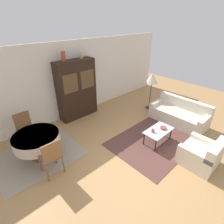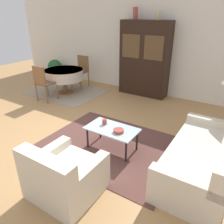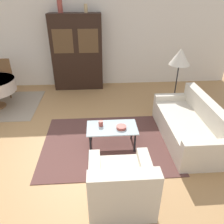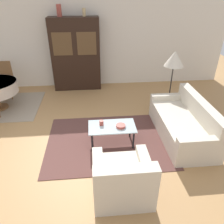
# 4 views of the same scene
# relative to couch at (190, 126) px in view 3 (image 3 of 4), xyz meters

# --- Properties ---
(ground_plane) EXTENTS (14.00, 14.00, 0.00)m
(ground_plane) POSITION_rel_couch_xyz_m (-2.63, -0.48, -0.30)
(ground_plane) COLOR tan
(wall_back) EXTENTS (10.00, 0.06, 2.70)m
(wall_back) POSITION_rel_couch_xyz_m (-2.63, 3.15, 1.05)
(wall_back) COLOR silver
(wall_back) RESTS_ON ground_plane
(area_rug) EXTENTS (2.53, 1.96, 0.01)m
(area_rug) POSITION_rel_couch_xyz_m (-1.61, -0.06, -0.29)
(area_rug) COLOR brown
(area_rug) RESTS_ON ground_plane
(couch) EXTENTS (0.89, 1.94, 0.82)m
(couch) POSITION_rel_couch_xyz_m (0.00, 0.00, 0.00)
(couch) COLOR beige
(couch) RESTS_ON ground_plane
(armchair) EXTENTS (0.87, 0.85, 0.79)m
(armchair) POSITION_rel_couch_xyz_m (-1.51, -1.41, 0.00)
(armchair) COLOR beige
(armchair) RESTS_ON ground_plane
(coffee_table) EXTENTS (0.93, 0.53, 0.42)m
(coffee_table) POSITION_rel_couch_xyz_m (-1.54, -0.14, 0.08)
(coffee_table) COLOR black
(coffee_table) RESTS_ON area_rug
(display_cabinet) EXTENTS (1.43, 0.46, 2.11)m
(display_cabinet) POSITION_rel_couch_xyz_m (-2.34, 2.88, 0.76)
(display_cabinet) COLOR black
(display_cabinet) RESTS_ON ground_plane
(dining_chair_far) EXTENTS (0.44, 0.44, 1.00)m
(dining_chair_far) POSITION_rel_couch_xyz_m (-4.41, 2.47, 0.28)
(dining_chair_far) COLOR brown
(dining_chair_far) RESTS_ON dining_rug
(floor_lamp) EXTENTS (0.49, 0.49, 1.49)m
(floor_lamp) POSITION_rel_couch_xyz_m (0.14, 1.39, 0.97)
(floor_lamp) COLOR black
(floor_lamp) RESTS_ON ground_plane
(cup) EXTENTS (0.08, 0.08, 0.10)m
(cup) POSITION_rel_couch_xyz_m (-1.75, -0.08, 0.18)
(cup) COLOR #9E4238
(cup) RESTS_ON coffee_table
(bowl) EXTENTS (0.18, 0.18, 0.05)m
(bowl) POSITION_rel_couch_xyz_m (-1.38, -0.20, 0.16)
(bowl) COLOR #9E4238
(bowl) RESTS_ON coffee_table
(vase_tall) EXTENTS (0.13, 0.13, 0.31)m
(vase_tall) POSITION_rel_couch_xyz_m (-2.70, 2.88, 1.97)
(vase_tall) COLOR #9E4238
(vase_tall) RESTS_ON display_cabinet
(vase_short) EXTENTS (0.09, 0.09, 0.22)m
(vase_short) POSITION_rel_couch_xyz_m (-2.03, 2.88, 1.92)
(vase_short) COLOR tan
(vase_short) RESTS_ON display_cabinet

